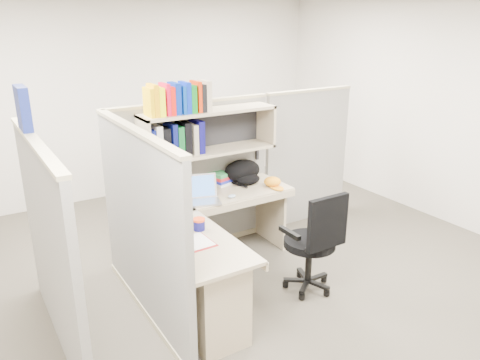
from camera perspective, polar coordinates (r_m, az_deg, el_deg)
ground at (r=4.58m, az=-0.33°, el=-12.56°), size 6.00×6.00×0.00m
room_shell at (r=3.98m, az=-0.37°, el=7.73°), size 6.00×6.00×6.00m
cubicle at (r=4.40m, az=-7.53°, el=-0.98°), size 3.79×1.84×1.95m
desk at (r=3.97m, az=-3.26°, el=-10.59°), size 1.74×1.75×0.73m
laptop at (r=4.47m, az=-4.80°, el=-1.24°), size 0.44×0.44×0.26m
backpack at (r=5.00m, az=0.61°, el=0.99°), size 0.42×0.32×0.24m
orange_cap at (r=4.94m, az=3.96°, el=-0.19°), size 0.20×0.23×0.10m
snack_canister at (r=3.93m, az=-5.01°, el=-5.37°), size 0.10×0.10×0.10m
tissue_box at (r=3.47m, az=-7.55°, el=-8.28°), size 0.13×0.13×0.18m
mouse at (r=4.62m, az=-0.98°, el=-1.98°), size 0.10×0.08×0.03m
paper_cup at (r=4.83m, az=-4.84°, el=-0.68°), size 0.09×0.09×0.10m
book_stack at (r=5.01m, az=-2.65°, el=0.25°), size 0.25×0.30×0.12m
loose_paper at (r=3.75m, az=-5.26°, el=-7.44°), size 0.21×0.27×0.00m
task_chair at (r=4.35m, az=8.78°, el=-9.28°), size 0.51×0.48×1.00m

